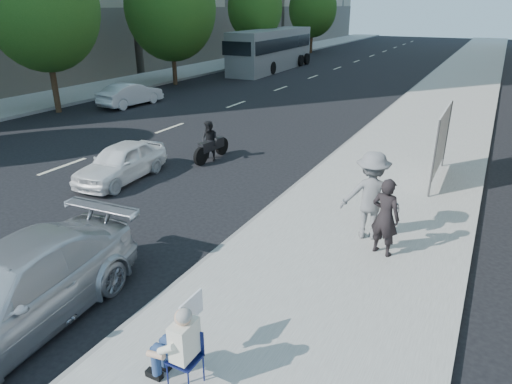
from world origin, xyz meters
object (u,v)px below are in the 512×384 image
Objects in this scene: jogger at (371,196)px; pedestrian_woman at (385,217)px; protest_banner at (441,141)px; seated_protester at (178,340)px; white_sedan_near at (121,162)px; white_sedan_mid at (131,94)px; bus at (272,50)px; parked_sedan at (11,292)px; motorcycle at (210,143)px.

pedestrian_woman is (0.48, -0.62, -0.17)m from jogger.
protest_banner is (0.89, 4.66, 0.22)m from jogger.
white_sedan_near is at bearing 137.99° from seated_protester.
jogger is 4.75m from protest_banner.
white_sedan_mid is at bearing -16.54° from pedestrian_woman.
white_sedan_mid is (-16.63, 4.90, -0.78)m from protest_banner.
white_sedan_near is (-8.00, 0.49, -0.59)m from jogger.
white_sedan_mid is 0.31× the size of bus.
parked_sedan reaches higher than white_sedan_mid.
white_sedan_mid is (-16.22, 10.18, -0.39)m from pedestrian_woman.
pedestrian_woman is at bearing 71.51° from seated_protester.
bus is (-10.91, 32.59, 0.92)m from parked_sedan.
protest_banner reaches higher than pedestrian_woman.
motorcycle is at bearing -71.07° from bus.
pedestrian_woman is (1.68, 5.02, 0.14)m from seated_protester.
pedestrian_woman is 0.14× the size of bus.
jogger is at bearing -100.83° from protest_banner.
white_sedan_mid is (-14.55, 15.19, -0.25)m from seated_protester.
jogger reaches higher than white_sedan_mid.
bus reaches higher than white_sedan_mid.
seated_protester is 5.29m from pedestrian_woman.
white_sedan_near is 0.29× the size of bus.
protest_banner is at bearing 78.55° from seated_protester.
jogger is at bearing -7.55° from white_sedan_near.
protest_banner is 0.89× the size of white_sedan_near.
protest_banner is (2.09, 10.30, 0.53)m from seated_protester.
jogger is 30.89m from bus.
parked_sedan is 0.41× the size of bus.
white_sedan_near is 3.29m from motorcycle.
pedestrian_woman is at bearing -11.53° from white_sedan_near.
jogger reaches higher than pedestrian_woman.
seated_protester is at bearing -46.07° from white_sedan_near.
seated_protester is at bearing -101.45° from protest_banner.
motorcycle is (9.16, -6.09, 0.01)m from white_sedan_mid.
parked_sedan is at bearing 131.27° from white_sedan_mid.
protest_banner is at bearing -78.85° from pedestrian_woman.
bus reaches higher than white_sedan_near.
jogger is (1.19, 5.64, 0.31)m from seated_protester.
bus is at bearing 126.42° from protest_banner.
motorcycle is 24.94m from bus.
pedestrian_woman is 19.16m from white_sedan_mid.
bus reaches higher than jogger.
pedestrian_woman is at bearing -24.70° from motorcycle.
motorcycle is at bearing 120.63° from seated_protester.
bus reaches higher than protest_banner.
motorcycle reaches higher than white_sedan_mid.
parked_sedan is at bearing -72.11° from motorcycle.
jogger is 0.67× the size of protest_banner.
pedestrian_woman reaches higher than motorcycle.
jogger is at bearing -22.40° from motorcycle.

